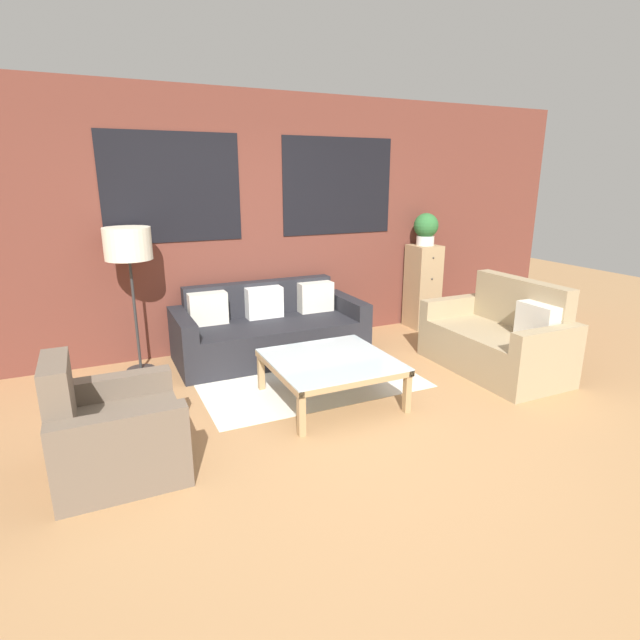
{
  "coord_description": "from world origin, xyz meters",
  "views": [
    {
      "loc": [
        -1.8,
        -3.02,
        1.91
      ],
      "look_at": [
        0.19,
        1.27,
        0.55
      ],
      "focal_mm": 28.0,
      "sensor_mm": 36.0,
      "label": 1
    }
  ],
  "objects_px": {
    "settee_vintage": "(498,341)",
    "floor_lamp": "(128,248)",
    "potted_plant": "(426,228)",
    "coffee_table": "(330,364)",
    "drawer_cabinet": "(422,287)",
    "couch_dark": "(269,331)",
    "armchair_corner": "(113,434)"
  },
  "relations": [
    {
      "from": "couch_dark",
      "to": "settee_vintage",
      "type": "bearing_deg",
      "value": -34.96
    },
    {
      "from": "coffee_table",
      "to": "floor_lamp",
      "type": "bearing_deg",
      "value": 135.27
    },
    {
      "from": "couch_dark",
      "to": "floor_lamp",
      "type": "distance_m",
      "value": 1.67
    },
    {
      "from": "floor_lamp",
      "to": "potted_plant",
      "type": "bearing_deg",
      "value": 1.56
    },
    {
      "from": "settee_vintage",
      "to": "floor_lamp",
      "type": "xyz_separation_m",
      "value": [
        -3.32,
        1.5,
        0.94
      ]
    },
    {
      "from": "coffee_table",
      "to": "drawer_cabinet",
      "type": "bearing_deg",
      "value": 36.43
    },
    {
      "from": "couch_dark",
      "to": "settee_vintage",
      "type": "height_order",
      "value": "settee_vintage"
    },
    {
      "from": "coffee_table",
      "to": "settee_vintage",
      "type": "bearing_deg",
      "value": -1.89
    },
    {
      "from": "couch_dark",
      "to": "potted_plant",
      "type": "bearing_deg",
      "value": 5.77
    },
    {
      "from": "settee_vintage",
      "to": "drawer_cabinet",
      "type": "xyz_separation_m",
      "value": [
        0.21,
        1.6,
        0.23
      ]
    },
    {
      "from": "settee_vintage",
      "to": "drawer_cabinet",
      "type": "height_order",
      "value": "drawer_cabinet"
    },
    {
      "from": "coffee_table",
      "to": "potted_plant",
      "type": "xyz_separation_m",
      "value": [
        2.08,
        1.54,
        0.95
      ]
    },
    {
      "from": "armchair_corner",
      "to": "potted_plant",
      "type": "distance_m",
      "value": 4.45
    },
    {
      "from": "armchair_corner",
      "to": "coffee_table",
      "type": "distance_m",
      "value": 1.84
    },
    {
      "from": "couch_dark",
      "to": "armchair_corner",
      "type": "xyz_separation_m",
      "value": [
        -1.69,
        -1.72,
        -0.01
      ]
    },
    {
      "from": "settee_vintage",
      "to": "potted_plant",
      "type": "distance_m",
      "value": 1.89
    },
    {
      "from": "potted_plant",
      "to": "floor_lamp",
      "type": "bearing_deg",
      "value": -178.44
    },
    {
      "from": "settee_vintage",
      "to": "coffee_table",
      "type": "bearing_deg",
      "value": 178.11
    },
    {
      "from": "armchair_corner",
      "to": "floor_lamp",
      "type": "relative_size",
      "value": 0.58
    },
    {
      "from": "potted_plant",
      "to": "couch_dark",
      "type": "bearing_deg",
      "value": -174.23
    },
    {
      "from": "armchair_corner",
      "to": "drawer_cabinet",
      "type": "height_order",
      "value": "drawer_cabinet"
    },
    {
      "from": "floor_lamp",
      "to": "potted_plant",
      "type": "relative_size",
      "value": 3.61
    },
    {
      "from": "couch_dark",
      "to": "settee_vintage",
      "type": "distance_m",
      "value": 2.41
    },
    {
      "from": "settee_vintage",
      "to": "potted_plant",
      "type": "relative_size",
      "value": 3.59
    },
    {
      "from": "floor_lamp",
      "to": "armchair_corner",
      "type": "bearing_deg",
      "value": -100.37
    },
    {
      "from": "couch_dark",
      "to": "coffee_table",
      "type": "xyz_separation_m",
      "value": [
        0.1,
        -1.32,
        0.05
      ]
    },
    {
      "from": "potted_plant",
      "to": "drawer_cabinet",
      "type": "bearing_deg",
      "value": -90.0
    },
    {
      "from": "couch_dark",
      "to": "floor_lamp",
      "type": "bearing_deg",
      "value": 174.74
    },
    {
      "from": "floor_lamp",
      "to": "drawer_cabinet",
      "type": "xyz_separation_m",
      "value": [
        3.54,
        0.1,
        -0.72
      ]
    },
    {
      "from": "settee_vintage",
      "to": "couch_dark",
      "type": "bearing_deg",
      "value": 145.04
    },
    {
      "from": "couch_dark",
      "to": "coffee_table",
      "type": "distance_m",
      "value": 1.32
    },
    {
      "from": "armchair_corner",
      "to": "potted_plant",
      "type": "xyz_separation_m",
      "value": [
        3.88,
        1.94,
        1.01
      ]
    }
  ]
}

